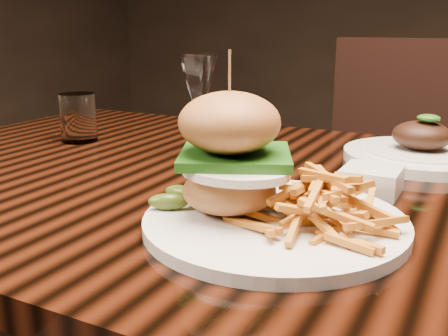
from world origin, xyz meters
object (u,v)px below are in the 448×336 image
at_px(dining_table, 291,230).
at_px(wine_glass, 199,83).
at_px(burger_plate, 268,185).
at_px(far_dish, 420,152).
at_px(chair_far, 389,175).

distance_m(dining_table, wine_glass, 0.32).
height_order(dining_table, burger_plate, burger_plate).
xyz_separation_m(dining_table, far_dish, (0.15, 0.24, 0.09)).
relative_size(burger_plate, wine_glass, 1.70).
distance_m(wine_glass, chair_far, 0.90).
bearing_deg(far_dish, wine_glass, -156.89).
relative_size(burger_plate, chair_far, 0.34).
relative_size(dining_table, wine_glass, 8.50).
bearing_deg(wine_glass, far_dish, 23.11).
xyz_separation_m(wine_glass, far_dish, (0.37, 0.16, -0.12)).
xyz_separation_m(dining_table, chair_far, (-0.00, 0.89, -0.13)).
bearing_deg(burger_plate, far_dish, 61.87).
distance_m(burger_plate, chair_far, 1.11).
bearing_deg(burger_plate, dining_table, 88.06).
distance_m(burger_plate, wine_glass, 0.38).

